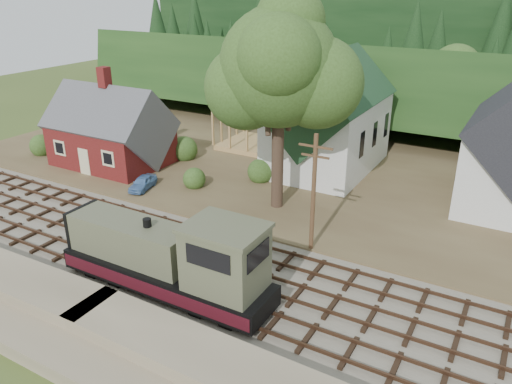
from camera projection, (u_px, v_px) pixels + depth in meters
The scene contains 16 objects.
ground at pixel (176, 260), 31.60m from camera, with size 140.00×140.00×0.00m, color #384C1E.
embankment at pixel (69, 337), 24.80m from camera, with size 64.00×5.00×1.60m, color #7F7259.
railroad_bed at pixel (176, 259), 31.57m from camera, with size 64.00×11.00×0.16m, color #726B5B.
village_flat at pixel (298, 171), 45.93m from camera, with size 64.00×26.00×0.30m, color brown.
hillside at pixel (376, 116), 65.17m from camera, with size 70.00×28.00×8.00m, color #1E3F19.
ridge at pixel (407, 94), 77.97m from camera, with size 80.00×20.00×12.00m, color black.
depot at pixel (111, 133), 46.43m from camera, with size 10.80×7.41×9.00m.
church at pixel (328, 116), 44.39m from camera, with size 8.40×15.17×13.00m.
timber_frame at pixel (262, 120), 50.64m from camera, with size 8.20×6.20×6.99m.
lattice_tower at pixel (290, 45), 52.79m from camera, with size 3.20×3.20×12.12m.
big_tree at pixel (282, 76), 34.67m from camera, with size 10.90×8.40×14.70m.
telegraph_pole_near at pixel (313, 192), 30.90m from camera, with size 2.20×0.28×8.00m.
locomotive at pixel (172, 260), 27.30m from camera, with size 12.69×3.17×5.06m.
car_blue at pixel (143, 183), 41.42m from camera, with size 1.31×3.26×1.11m, color #5986BF.
car_green at pixel (75, 139), 52.65m from camera, with size 1.30×3.73×1.23m, color #80A975.
patio_set at pixel (111, 148), 44.60m from camera, with size 2.38×2.38×2.65m.
Camera 1 is at (17.99, -21.27, 16.34)m, focal length 35.00 mm.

